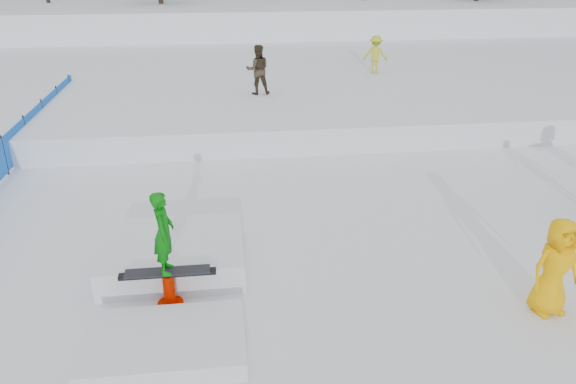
{
  "coord_description": "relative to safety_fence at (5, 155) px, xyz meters",
  "views": [
    {
      "loc": [
        -0.79,
        -8.23,
        5.62
      ],
      "look_at": [
        0.5,
        2.0,
        1.1
      ],
      "focal_mm": 35.0,
      "sensor_mm": 36.0,
      "label": 1
    }
  ],
  "objects": [
    {
      "name": "ground",
      "position": [
        6.5,
        -6.6,
        -0.55
      ],
      "size": [
        120.0,
        120.0,
        0.0
      ],
      "primitive_type": "plane",
      "color": "white"
    },
    {
      "name": "snow_berm",
      "position": [
        6.5,
        23.4,
        0.65
      ],
      "size": [
        60.0,
        14.0,
        2.4
      ],
      "primitive_type": "cube",
      "color": "white",
      "rests_on": "ground"
    },
    {
      "name": "snow_midrise",
      "position": [
        6.5,
        9.4,
        -0.15
      ],
      "size": [
        50.0,
        18.0,
        0.8
      ],
      "primitive_type": "cube",
      "color": "white",
      "rests_on": "ground"
    },
    {
      "name": "safety_fence",
      "position": [
        0.0,
        0.0,
        0.0
      ],
      "size": [
        0.05,
        16.0,
        1.1
      ],
      "color": "blue",
      "rests_on": "ground"
    },
    {
      "name": "walker_olive",
      "position": [
        7.12,
        4.86,
        1.11
      ],
      "size": [
        0.86,
        0.68,
        1.72
      ],
      "primitive_type": "imported",
      "rotation": [
        0.0,
        0.0,
        3.17
      ],
      "color": "#33291A",
      "rests_on": "snow_midrise"
    },
    {
      "name": "walker_ygreen",
      "position": [
        12.18,
        7.81,
        1.01
      ],
      "size": [
        1.13,
        0.92,
        1.52
      ],
      "primitive_type": "imported",
      "rotation": [
        0.0,
        0.0,
        2.72
      ],
      "color": "gold",
      "rests_on": "snow_midrise"
    },
    {
      "name": "spectator_yellow",
      "position": [
        11.0,
        -7.58,
        0.3
      ],
      "size": [
        0.9,
        0.65,
        1.71
      ],
      "primitive_type": "imported",
      "rotation": [
        0.0,
        0.0,
        0.14
      ],
      "color": "#FFB100",
      "rests_on": "ground"
    },
    {
      "name": "jib_rail_feature",
      "position": [
        4.72,
        -6.07,
        -0.25
      ],
      "size": [
        2.6,
        4.4,
        2.11
      ],
      "color": "white",
      "rests_on": "ground"
    }
  ]
}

